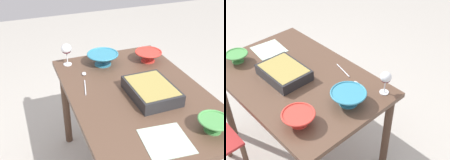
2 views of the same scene
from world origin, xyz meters
TOP-DOWN VIEW (x-y plane):
  - ground_plane at (0.00, 0.00)m, footprint 8.00×8.00m
  - dining_table at (0.00, 0.00)m, footprint 1.21×0.81m
  - wine_glass at (0.51, 0.31)m, footprint 0.07×0.07m
  - casserole_dish at (-0.07, -0.06)m, footprint 0.33×0.25m
  - mixing_bowl at (0.42, 0.07)m, footprint 0.22×0.22m
  - small_bowl at (0.35, -0.25)m, footprint 0.19×0.19m
  - serving_bowl at (-0.45, -0.20)m, footprint 0.16×0.16m
  - serving_spoon at (0.26, 0.26)m, footprint 0.27×0.08m
  - napkin at (-0.44, 0.06)m, footprint 0.25×0.24m

SIDE VIEW (x-z plane):
  - ground_plane at x=0.00m, z-range 0.00..0.00m
  - dining_table at x=0.00m, z-range 0.27..1.01m
  - napkin at x=-0.44m, z-range 0.74..0.74m
  - serving_spoon at x=0.26m, z-range 0.74..0.75m
  - serving_bowl at x=-0.45m, z-range 0.74..0.81m
  - casserole_dish at x=-0.07m, z-range 0.74..0.82m
  - small_bowl at x=0.35m, z-range 0.74..0.82m
  - mixing_bowl at x=0.42m, z-range 0.74..0.83m
  - wine_glass at x=0.51m, z-range 0.77..0.93m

